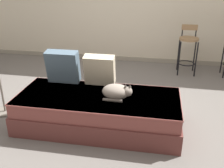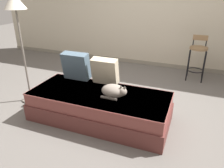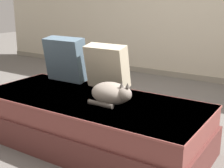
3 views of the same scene
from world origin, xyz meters
TOP-DOWN VIEW (x-y plane):
  - ground_plane at (0.00, 0.00)m, footprint 16.00×16.00m
  - wall_baseboard_trim at (0.00, 2.20)m, footprint 8.00×0.02m
  - couch at (0.00, -0.40)m, footprint 1.95×0.86m
  - throw_pillow_corner at (-0.54, -0.08)m, footprint 0.42×0.21m
  - throw_pillow_middle at (-0.05, -0.08)m, footprint 0.38×0.21m
  - cat at (0.23, -0.43)m, footprint 0.35×0.25m

SIDE VIEW (x-z plane):
  - ground_plane at x=0.00m, z-range 0.00..0.00m
  - wall_baseboard_trim at x=0.00m, z-range 0.00..0.09m
  - couch at x=0.00m, z-range 0.00..0.42m
  - cat at x=0.23m, z-range 0.40..0.60m
  - throw_pillow_middle at x=-0.05m, z-range 0.42..0.82m
  - throw_pillow_corner at x=-0.54m, z-range 0.42..0.85m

